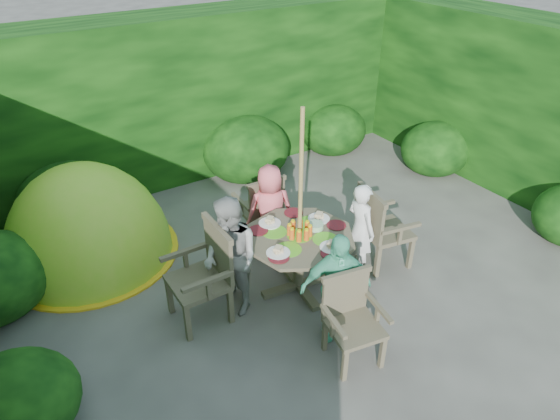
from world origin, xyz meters
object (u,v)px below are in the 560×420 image
garden_chair_left (205,273)px  garden_chair_front (351,317)px  child_back (270,211)px  garden_chair_back (262,207)px  child_front (336,287)px  child_right (360,229)px  parasol_pole (300,207)px  garden_chair_right (380,227)px  dome_tent (93,255)px  child_left (231,257)px  patio_table (300,244)px

garden_chair_left → garden_chair_front: (0.93, -1.25, -0.09)m
garden_chair_front → child_back: (0.25, 1.89, 0.13)m
garden_chair_back → child_back: (-0.05, -0.30, 0.12)m
garden_chair_front → child_front: child_front is taller
garden_chair_back → child_back: 0.32m
garden_chair_back → child_right: bearing=119.9°
parasol_pole → child_front: parasol_pole is taller
garden_chair_right → dome_tent: dome_tent is taller
parasol_pole → garden_chair_front: bearing=-97.4°
garden_chair_left → dome_tent: dome_tent is taller
garden_chair_left → child_left: child_left is taller
child_right → garden_chair_right: bearing=-95.5°
garden_chair_right → dome_tent: bearing=65.7°
parasol_pole → garden_chair_left: parasol_pole is taller
child_right → dome_tent: size_ratio=0.48×
patio_table → parasol_pole: (-0.00, -0.00, 0.49)m
garden_chair_back → patio_table: bearing=83.9°
garden_chair_back → child_front: bearing=83.9°
child_left → child_front: 1.13m
garden_chair_right → child_back: child_back is taller
garden_chair_left → garden_chair_front: size_ratio=1.19×
parasol_pole → child_right: (0.79, -0.11, -0.51)m
garden_chair_back → garden_chair_front: size_ratio=1.04×
patio_table → garden_chair_right: 1.09m
child_back → child_right: bearing=145.2°
parasol_pole → child_back: bearing=82.4°
garden_chair_left → garden_chair_front: garden_chair_left is taller
patio_table → dome_tent: size_ratio=0.57×
patio_table → dome_tent: 2.75m
garden_chair_front → dome_tent: 3.50m
garden_chair_back → garden_chair_front: bearing=84.0°
patio_table → dome_tent: dome_tent is taller
garden_chair_right → child_back: 1.35m
patio_table → garden_chair_left: garden_chair_left is taller
child_left → dome_tent: 2.21m
patio_table → child_back: bearing=82.7°
patio_table → garden_chair_front: 1.11m
patio_table → child_right: 0.80m
garden_chair_right → child_left: size_ratio=0.73×
garden_chair_front → child_front: bearing=93.0°
garden_chair_right → garden_chair_front: garden_chair_right is taller
patio_table → garden_chair_left: size_ratio=1.34×
garden_chair_front → child_back: size_ratio=0.73×
patio_table → garden_chair_back: 1.11m
dome_tent → garden_chair_back: bearing=-28.7°
child_left → child_back: size_ratio=1.13×
child_left → parasol_pole: bearing=77.0°
child_right → child_back: child_back is taller
garden_chair_right → garden_chair_left: 2.18m
patio_table → child_left: bearing=172.5°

